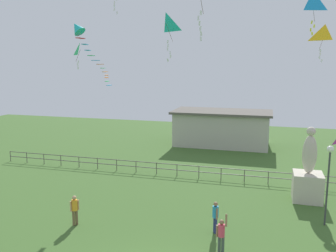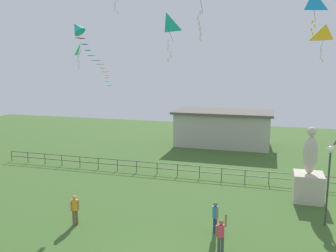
{
  "view_description": "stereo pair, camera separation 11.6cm",
  "coord_description": "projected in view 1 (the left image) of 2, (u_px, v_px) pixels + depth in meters",
  "views": [
    {
      "loc": [
        4.43,
        -12.41,
        8.71
      ],
      "look_at": [
        -0.85,
        6.06,
        5.39
      ],
      "focal_mm": 38.28,
      "sensor_mm": 36.0,
      "label": 1
    },
    {
      "loc": [
        4.54,
        -12.38,
        8.71
      ],
      "look_at": [
        -0.85,
        6.06,
        5.39
      ],
      "focal_mm": 38.28,
      "sensor_mm": 36.0,
      "label": 2
    }
  ],
  "objects": [
    {
      "name": "lamppost",
      "position": [
        329.0,
        168.0,
        19.13
      ],
      "size": [
        0.36,
        0.36,
        4.46
      ],
      "color": "#38383D",
      "rests_on": "ground_plane"
    },
    {
      "name": "person_0",
      "position": [
        75.0,
        208.0,
        19.51
      ],
      "size": [
        0.38,
        0.4,
        1.68
      ],
      "color": "brown",
      "rests_on": "ground_plane"
    },
    {
      "name": "kite_4",
      "position": [
        312.0,
        3.0,
        21.49
      ],
      "size": [
        1.14,
        0.94,
        2.59
      ],
      "color": "#198CD1"
    },
    {
      "name": "streamer_kite",
      "position": [
        83.0,
        37.0,
        18.44
      ],
      "size": [
        2.26,
        7.65,
        3.64
      ],
      "color": "#19B2B2"
    },
    {
      "name": "kite_3",
      "position": [
        166.0,
        24.0,
        21.52
      ],
      "size": [
        1.31,
        1.16,
        2.86
      ],
      "color": "#19B2B2"
    },
    {
      "name": "kite_6",
      "position": [
        325.0,
        35.0,
        23.72
      ],
      "size": [
        1.36,
        1.19,
        2.42
      ],
      "color": "yellow"
    },
    {
      "name": "statue_monument",
      "position": [
        308.0,
        179.0,
        23.01
      ],
      "size": [
        1.82,
        1.82,
        4.84
      ],
      "color": "beige",
      "rests_on": "ground_plane"
    },
    {
      "name": "person_3",
      "position": [
        215.0,
        215.0,
        18.58
      ],
      "size": [
        0.31,
        0.46,
        1.7
      ],
      "color": "navy",
      "rests_on": "ground_plane"
    },
    {
      "name": "kite_0",
      "position": [
        80.0,
        50.0,
        25.52
      ],
      "size": [
        0.8,
        0.79,
        1.87
      ],
      "color": "#1EB759"
    },
    {
      "name": "pavilion_building",
      "position": [
        222.0,
        128.0,
        38.87
      ],
      "size": [
        10.5,
        5.48,
        3.77
      ],
      "color": "#B7B2A3",
      "rests_on": "ground_plane"
    },
    {
      "name": "waterfront_railing",
      "position": [
        202.0,
        170.0,
        27.71
      ],
      "size": [
        36.06,
        0.06,
        0.95
      ],
      "color": "#4C4742",
      "rests_on": "ground_plane"
    },
    {
      "name": "person_2",
      "position": [
        221.0,
        234.0,
        16.55
      ],
      "size": [
        0.52,
        0.31,
        1.95
      ],
      "color": "#3F4C47",
      "rests_on": "ground_plane"
    }
  ]
}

